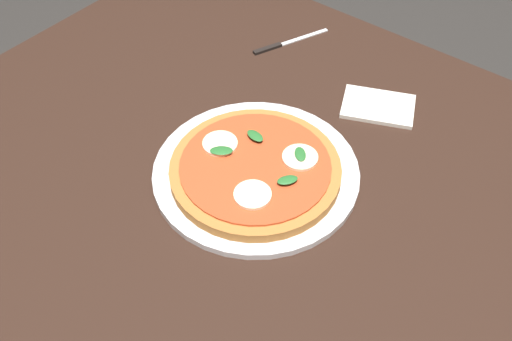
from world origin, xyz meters
The scene contains 5 objects.
dining_table centered at (0.00, 0.00, 0.64)m, with size 1.31×1.02×0.73m.
serving_tray centered at (0.04, -0.01, 0.74)m, with size 0.34×0.34×0.01m, color silver.
pizza centered at (0.04, 0.00, 0.76)m, with size 0.28×0.28×0.03m.
napkin centered at (-0.03, -0.28, 0.74)m, with size 0.13×0.09×0.01m, color white.
knife centered at (0.23, -0.33, 0.74)m, with size 0.08×0.17×0.01m.
Camera 1 is at (-0.37, 0.51, 1.46)m, focal length 41.73 mm.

